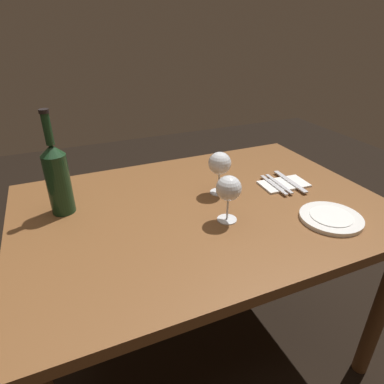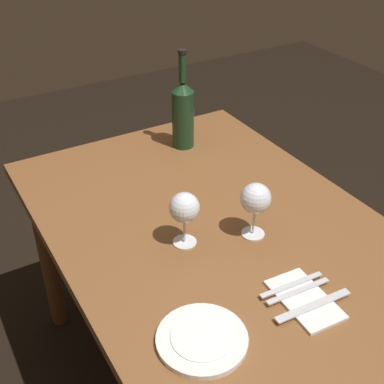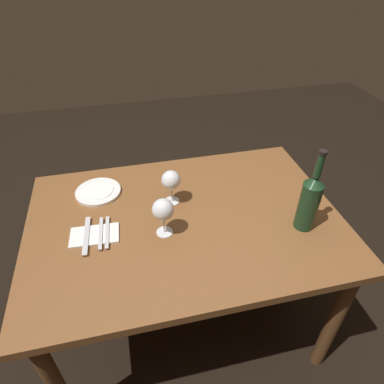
% 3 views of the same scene
% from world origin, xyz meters
% --- Properties ---
extents(ground_plane, '(6.00, 6.00, 0.00)m').
position_xyz_m(ground_plane, '(0.00, 0.00, 0.00)').
color(ground_plane, black).
extents(dining_table, '(1.30, 0.90, 0.74)m').
position_xyz_m(dining_table, '(0.00, 0.00, 0.65)').
color(dining_table, brown).
rests_on(dining_table, ground).
extents(wine_glass_left, '(0.08, 0.08, 0.16)m').
position_xyz_m(wine_glass_left, '(0.03, -0.12, 0.86)').
color(wine_glass_left, white).
rests_on(wine_glass_left, dining_table).
extents(wine_glass_right, '(0.09, 0.09, 0.17)m').
position_xyz_m(wine_glass_right, '(0.10, 0.07, 0.86)').
color(wine_glass_right, white).
rests_on(wine_glass_right, dining_table).
extents(wine_bottle, '(0.08, 0.08, 0.36)m').
position_xyz_m(wine_bottle, '(-0.46, 0.15, 0.87)').
color(wine_bottle, '#19381E').
rests_on(wine_bottle, dining_table).
extents(dinner_plate, '(0.20, 0.20, 0.02)m').
position_xyz_m(dinner_plate, '(0.35, -0.26, 0.75)').
color(dinner_plate, white).
rests_on(dinner_plate, dining_table).
extents(folded_napkin, '(0.20, 0.12, 0.01)m').
position_xyz_m(folded_napkin, '(0.37, 0.02, 0.74)').
color(folded_napkin, white).
rests_on(folded_napkin, dining_table).
extents(fork_inner, '(0.02, 0.18, 0.00)m').
position_xyz_m(fork_inner, '(0.35, 0.02, 0.75)').
color(fork_inner, silver).
rests_on(fork_inner, folded_napkin).
extents(fork_outer, '(0.02, 0.18, 0.00)m').
position_xyz_m(fork_outer, '(0.32, 0.02, 0.75)').
color(fork_outer, silver).
rests_on(fork_outer, folded_napkin).
extents(table_knife, '(0.03, 0.21, 0.00)m').
position_xyz_m(table_knife, '(0.40, 0.02, 0.75)').
color(table_knife, silver).
rests_on(table_knife, folded_napkin).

